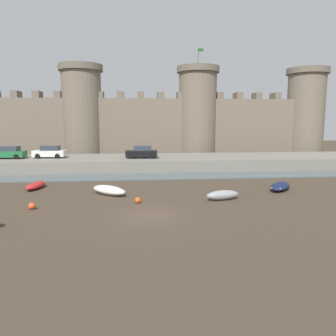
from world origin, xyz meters
name	(u,v)px	position (x,y,z in m)	size (l,w,h in m)	color
ground_plane	(149,216)	(0.00, 0.00, 0.00)	(160.00, 160.00, 0.00)	#423528
water_channel	(144,177)	(0.00, 15.44, 0.05)	(80.00, 4.50, 0.10)	#47565B
quay_road	(143,163)	(0.00, 22.69, 0.77)	(69.55, 10.00, 1.54)	slate
castle	(141,119)	(0.00, 33.85, 6.72)	(64.60, 7.05, 18.32)	#706354
rowboat_midflat_right	(36,185)	(-10.39, 9.91, 0.34)	(1.67, 3.41, 0.65)	red
rowboat_midflat_centre	(109,190)	(-3.27, 6.80, 0.41)	(3.72, 3.65, 0.78)	silver
rowboat_foreground_centre	(223,195)	(6.15, 3.93, 0.41)	(3.02, 1.59, 0.79)	gray
rowboat_near_channel_left	(280,186)	(12.54, 7.25, 0.35)	(3.56, 4.01, 0.67)	#141E3D
mooring_buoy_off_centre	(138,200)	(-0.77, 3.47, 0.24)	(0.47, 0.47, 0.47)	#E04C1E
mooring_buoy_near_channel	(32,206)	(-8.49, 2.40, 0.25)	(0.50, 0.50, 0.50)	#E04C1E
car_quay_west	(9,153)	(-17.31, 22.47, 2.32)	(4.19, 2.05, 1.62)	#1E6638
car_quay_east	(50,152)	(-12.26, 22.76, 2.32)	(4.19, 2.05, 1.62)	silver
car_quay_centre_west	(142,152)	(-0.12, 21.35, 2.32)	(4.19, 2.05, 1.62)	black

